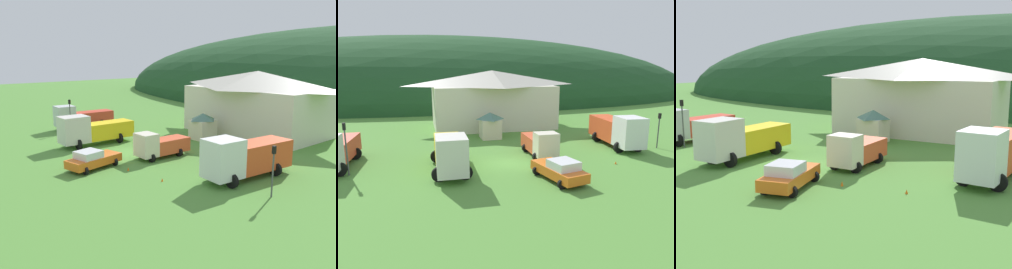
{
  "view_description": "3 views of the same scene",
  "coord_description": "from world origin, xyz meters",
  "views": [
    {
      "loc": [
        30.14,
        -19.73,
        9.63
      ],
      "look_at": [
        0.65,
        5.03,
        1.25
      ],
      "focal_mm": 39.15,
      "sensor_mm": 36.0,
      "label": 1
    },
    {
      "loc": [
        -7.08,
        -26.25,
        8.43
      ],
      "look_at": [
        1.27,
        4.98,
        1.48
      ],
      "focal_mm": 34.54,
      "sensor_mm": 36.0,
      "label": 2
    },
    {
      "loc": [
        17.58,
        -24.75,
        7.53
      ],
      "look_at": [
        -0.16,
        6.39,
        1.26
      ],
      "focal_mm": 45.53,
      "sensor_mm": 36.0,
      "label": 3
    }
  ],
  "objects": [
    {
      "name": "ground_plane",
      "position": [
        0.0,
        0.0,
        0.0
      ],
      "size": [
        200.0,
        200.0,
        0.0
      ],
      "primitive_type": "plane",
      "color": "#518C38"
    },
    {
      "name": "forested_hill_backdrop",
      "position": [
        0.0,
        58.94,
        0.0
      ],
      "size": [
        142.24,
        60.0,
        31.25
      ],
      "primitive_type": "ellipsoid",
      "color": "#1E4723",
      "rests_on": "ground"
    },
    {
      "name": "depot_building",
      "position": [
        2.66,
        17.71,
        3.99
      ],
      "size": [
        17.24,
        10.45,
        7.74
      ],
      "color": "silver",
      "rests_on": "ground"
    },
    {
      "name": "play_shed_cream",
      "position": [
        0.75,
        10.23,
        1.57
      ],
      "size": [
        2.44,
        2.72,
        3.04
      ],
      "color": "beige",
      "rests_on": "ground"
    },
    {
      "name": "flatbed_truck_yellow",
      "position": [
        -4.99,
        -1.01,
        1.69
      ],
      "size": [
        3.17,
        8.29,
        3.37
      ],
      "rotation": [
        0.0,
        0.0,
        -1.59
      ],
      "color": "silver",
      "rests_on": "ground"
    },
    {
      "name": "light_truck_cream",
      "position": [
        3.66,
        1.43,
        1.24
      ],
      "size": [
        2.55,
        5.47,
        2.55
      ],
      "rotation": [
        0.0,
        0.0,
        -1.59
      ],
      "color": "beige",
      "rests_on": "ground"
    },
    {
      "name": "heavy_rig_white",
      "position": [
        12.76,
        2.76,
        1.82
      ],
      "size": [
        3.55,
        8.31,
        3.52
      ],
      "rotation": [
        0.0,
        0.0,
        -1.66
      ],
      "color": "white",
      "rests_on": "ground"
    },
    {
      "name": "service_pickup_orange",
      "position": [
        2.69,
        -5.17,
        0.83
      ],
      "size": [
        3.05,
        5.14,
        1.66
      ],
      "rotation": [
        0.0,
        0.0,
        -1.37
      ],
      "color": "orange",
      "rests_on": "ground"
    },
    {
      "name": "traffic_light_west",
      "position": [
        -12.75,
        0.14,
        2.55
      ],
      "size": [
        0.2,
        0.32,
        4.16
      ],
      "color": "#4C4C51",
      "rests_on": "ground"
    },
    {
      "name": "traffic_light_east",
      "position": [
        16.46,
        1.11,
        2.27
      ],
      "size": [
        0.2,
        0.32,
        3.65
      ],
      "color": "#4C4C51",
      "rests_on": "ground"
    },
    {
      "name": "traffic_cone_near_pickup",
      "position": [
        5.15,
        -3.17,
        0.0
      ],
      "size": [
        0.36,
        0.36,
        0.62
      ],
      "primitive_type": "cone",
      "color": "orange",
      "rests_on": "ground"
    },
    {
      "name": "traffic_cone_mid_row",
      "position": [
        9.13,
        -2.67,
        0.0
      ],
      "size": [
        0.36,
        0.36,
        0.51
      ],
      "primitive_type": "cone",
      "color": "orange",
      "rests_on": "ground"
    }
  ]
}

